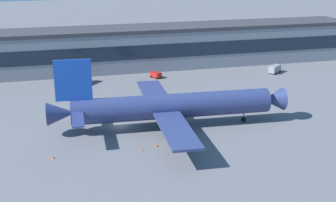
# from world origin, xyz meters

# --- Properties ---
(ground_plane) EXTENTS (600.00, 600.00, 0.00)m
(ground_plane) POSITION_xyz_m (0.00, 0.00, 0.00)
(ground_plane) COLOR slate
(terminal_building) EXTENTS (184.70, 16.34, 14.11)m
(terminal_building) POSITION_xyz_m (0.00, 53.81, 7.08)
(terminal_building) COLOR gray
(terminal_building) RESTS_ON ground_plane
(airliner) EXTENTS (54.79, 46.67, 16.84)m
(airliner) POSITION_xyz_m (10.58, -3.58, 5.04)
(airliner) COLOR navy
(airliner) RESTS_ON ground_plane
(crew_van) EXTENTS (5.46, 4.91, 2.55)m
(crew_van) POSITION_xyz_m (57.19, 34.80, 1.46)
(crew_van) COLOR gray
(crew_van) RESTS_ON ground_plane
(stair_truck) EXTENTS (5.79, 6.07, 3.55)m
(stair_truck) POSITION_xyz_m (-5.74, 37.56, 1.98)
(stair_truck) COLOR black
(stair_truck) RESTS_ON ground_plane
(baggage_tug) EXTENTS (3.45, 4.12, 1.85)m
(baggage_tug) POSITION_xyz_m (17.79, 39.13, 1.09)
(baggage_tug) COLOR red
(baggage_tug) RESTS_ON ground_plane
(traffic_cone_0) EXTENTS (0.51, 0.51, 0.64)m
(traffic_cone_0) POSITION_xyz_m (-15.51, -13.88, 0.32)
(traffic_cone_0) COLOR #F2590C
(traffic_cone_0) RESTS_ON ground_plane
(traffic_cone_1) EXTENTS (0.51, 0.51, 0.63)m
(traffic_cone_1) POSITION_xyz_m (5.26, -13.60, 0.32)
(traffic_cone_1) COLOR #F2590C
(traffic_cone_1) RESTS_ON ground_plane
(traffic_cone_2) EXTENTS (0.45, 0.45, 0.56)m
(traffic_cone_2) POSITION_xyz_m (1.92, -14.60, 0.28)
(traffic_cone_2) COLOR #F2590C
(traffic_cone_2) RESTS_ON ground_plane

